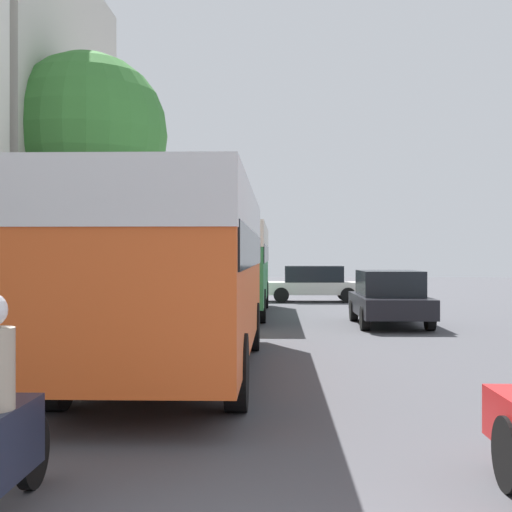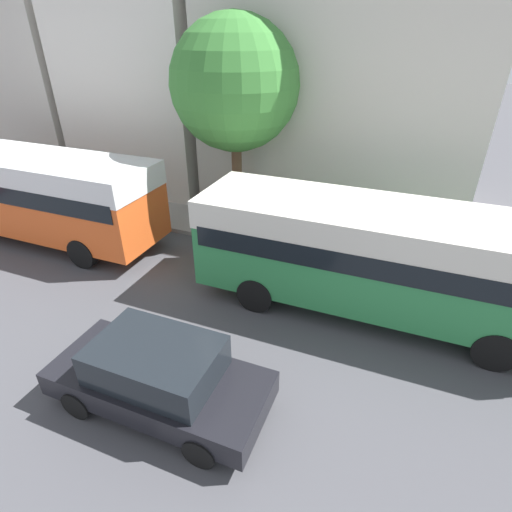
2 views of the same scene
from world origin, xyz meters
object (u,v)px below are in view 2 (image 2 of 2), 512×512
Objects in this scene: bus_lead at (32,185)px; bus_following at (379,247)px; car_crossing at (158,375)px; pedestrian_near_curb at (502,245)px.

bus_following is at bearing 89.97° from bus_lead.
car_crossing is (4.84, -3.48, -1.12)m from bus_following.
bus_following reaches higher than pedestrian_near_curb.
pedestrian_near_curb is (-3.38, 15.13, -1.01)m from bus_lead.
car_crossing is 2.68× the size of pedestrian_near_curb.
bus_lead is at bearing -77.41° from pedestrian_near_curb.
car_crossing is 10.72m from pedestrian_near_curb.
bus_following is 4.89m from pedestrian_near_curb.
bus_following is at bearing -45.06° from pedestrian_near_curb.
pedestrian_near_curb is at bearing 134.94° from bus_following.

